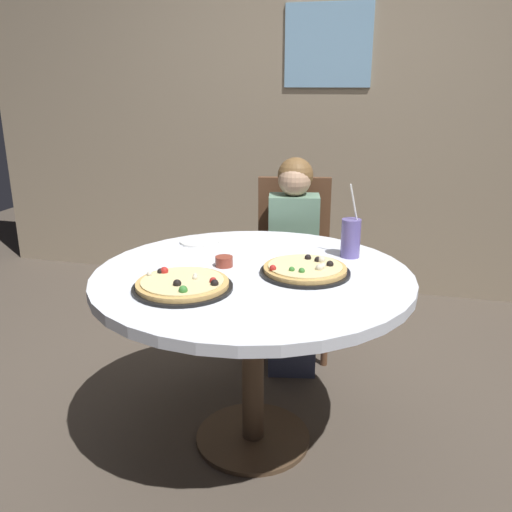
{
  "coord_description": "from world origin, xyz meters",
  "views": [
    {
      "loc": [
        0.51,
        -1.89,
        1.44
      ],
      "look_at": [
        0.0,
        0.05,
        0.8
      ],
      "focal_mm": 38.02,
      "sensor_mm": 36.0,
      "label": 1
    }
  ],
  "objects_px": {
    "soda_cup": "(351,238)",
    "dining_table": "(253,296)",
    "pizza_cheese": "(305,270)",
    "chair_wooden": "(293,255)",
    "diner_child": "(293,274)",
    "plate_small": "(200,242)",
    "sauce_bowl": "(224,261)",
    "pizza_veggie": "(183,285)"
  },
  "relations": [
    {
      "from": "pizza_cheese",
      "to": "sauce_bowl",
      "type": "height_order",
      "value": "pizza_cheese"
    },
    {
      "from": "diner_child",
      "to": "soda_cup",
      "type": "relative_size",
      "value": 3.53
    },
    {
      "from": "pizza_cheese",
      "to": "sauce_bowl",
      "type": "bearing_deg",
      "value": 179.0
    },
    {
      "from": "pizza_cheese",
      "to": "soda_cup",
      "type": "height_order",
      "value": "soda_cup"
    },
    {
      "from": "diner_child",
      "to": "sauce_bowl",
      "type": "distance_m",
      "value": 0.78
    },
    {
      "from": "dining_table",
      "to": "chair_wooden",
      "type": "height_order",
      "value": "chair_wooden"
    },
    {
      "from": "dining_table",
      "to": "pizza_cheese",
      "type": "relative_size",
      "value": 3.57
    },
    {
      "from": "pizza_veggie",
      "to": "soda_cup",
      "type": "height_order",
      "value": "soda_cup"
    },
    {
      "from": "diner_child",
      "to": "plate_small",
      "type": "height_order",
      "value": "diner_child"
    },
    {
      "from": "diner_child",
      "to": "pizza_cheese",
      "type": "height_order",
      "value": "diner_child"
    },
    {
      "from": "dining_table",
      "to": "sauce_bowl",
      "type": "bearing_deg",
      "value": 162.43
    },
    {
      "from": "chair_wooden",
      "to": "pizza_veggie",
      "type": "bearing_deg",
      "value": -98.42
    },
    {
      "from": "chair_wooden",
      "to": "diner_child",
      "type": "bearing_deg",
      "value": -79.67
    },
    {
      "from": "chair_wooden",
      "to": "plate_small",
      "type": "bearing_deg",
      "value": -117.87
    },
    {
      "from": "chair_wooden",
      "to": "soda_cup",
      "type": "height_order",
      "value": "soda_cup"
    },
    {
      "from": "pizza_cheese",
      "to": "dining_table",
      "type": "bearing_deg",
      "value": -170.02
    },
    {
      "from": "dining_table",
      "to": "sauce_bowl",
      "type": "relative_size",
      "value": 17.47
    },
    {
      "from": "pizza_cheese",
      "to": "sauce_bowl",
      "type": "relative_size",
      "value": 4.9
    },
    {
      "from": "soda_cup",
      "to": "sauce_bowl",
      "type": "relative_size",
      "value": 4.37
    },
    {
      "from": "dining_table",
      "to": "pizza_veggie",
      "type": "bearing_deg",
      "value": -129.06
    },
    {
      "from": "dining_table",
      "to": "soda_cup",
      "type": "distance_m",
      "value": 0.48
    },
    {
      "from": "diner_child",
      "to": "soda_cup",
      "type": "xyz_separation_m",
      "value": [
        0.33,
        -0.46,
        0.35
      ]
    },
    {
      "from": "dining_table",
      "to": "pizza_veggie",
      "type": "relative_size",
      "value": 3.45
    },
    {
      "from": "dining_table",
      "to": "pizza_cheese",
      "type": "distance_m",
      "value": 0.23
    },
    {
      "from": "diner_child",
      "to": "chair_wooden",
      "type": "bearing_deg",
      "value": 100.33
    },
    {
      "from": "chair_wooden",
      "to": "pizza_cheese",
      "type": "height_order",
      "value": "chair_wooden"
    },
    {
      "from": "sauce_bowl",
      "to": "plate_small",
      "type": "distance_m",
      "value": 0.36
    },
    {
      "from": "diner_child",
      "to": "plate_small",
      "type": "relative_size",
      "value": 6.01
    },
    {
      "from": "chair_wooden",
      "to": "pizza_veggie",
      "type": "distance_m",
      "value": 1.2
    },
    {
      "from": "pizza_veggie",
      "to": "plate_small",
      "type": "distance_m",
      "value": 0.58
    },
    {
      "from": "sauce_bowl",
      "to": "diner_child",
      "type": "bearing_deg",
      "value": 78.69
    },
    {
      "from": "pizza_veggie",
      "to": "sauce_bowl",
      "type": "height_order",
      "value": "pizza_veggie"
    },
    {
      "from": "dining_table",
      "to": "diner_child",
      "type": "relative_size",
      "value": 1.13
    },
    {
      "from": "pizza_veggie",
      "to": "dining_table",
      "type": "bearing_deg",
      "value": 50.94
    },
    {
      "from": "pizza_cheese",
      "to": "soda_cup",
      "type": "relative_size",
      "value": 1.12
    },
    {
      "from": "pizza_cheese",
      "to": "sauce_bowl",
      "type": "xyz_separation_m",
      "value": [
        -0.33,
        0.01,
        0.0
      ]
    },
    {
      "from": "pizza_cheese",
      "to": "sauce_bowl",
      "type": "distance_m",
      "value": 0.33
    },
    {
      "from": "dining_table",
      "to": "sauce_bowl",
      "type": "height_order",
      "value": "sauce_bowl"
    },
    {
      "from": "soda_cup",
      "to": "dining_table",
      "type": "bearing_deg",
      "value": -139.22
    },
    {
      "from": "pizza_cheese",
      "to": "plate_small",
      "type": "height_order",
      "value": "pizza_cheese"
    },
    {
      "from": "dining_table",
      "to": "diner_child",
      "type": "xyz_separation_m",
      "value": [
        0.01,
        0.75,
        -0.17
      ]
    },
    {
      "from": "dining_table",
      "to": "chair_wooden",
      "type": "distance_m",
      "value": 0.94
    }
  ]
}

